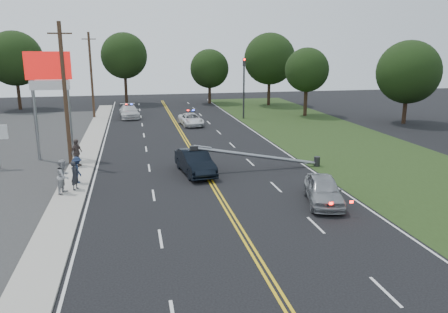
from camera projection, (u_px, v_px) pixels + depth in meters
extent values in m
plane|color=black|center=(231.00, 216.00, 22.09)|extent=(120.00, 120.00, 0.00)
cube|color=#ABA69B|center=(80.00, 171.00, 29.89)|extent=(1.80, 70.00, 0.12)
cube|color=#223314|center=(371.00, 156.00, 34.27)|extent=(12.00, 80.00, 0.01)
cube|color=gold|center=(201.00, 165.00, 31.57)|extent=(0.36, 80.00, 0.00)
cylinder|color=gray|center=(35.00, 114.00, 32.19)|extent=(0.24, 0.24, 7.00)
cylinder|color=gray|center=(69.00, 113.00, 32.67)|extent=(0.24, 0.24, 7.00)
cube|color=#BB0F0C|center=(48.00, 66.00, 31.58)|extent=(3.20, 0.35, 2.00)
cube|color=white|center=(50.00, 85.00, 31.92)|extent=(2.80, 0.30, 0.70)
cylinder|color=#2D2D30|center=(244.00, 89.00, 51.36)|extent=(0.20, 0.20, 7.00)
cube|color=#2D2D30|center=(244.00, 62.00, 50.61)|extent=(0.28, 0.28, 0.90)
sphere|color=#FF0C07|center=(244.00, 60.00, 50.38)|extent=(0.22, 0.22, 0.22)
cylinder|color=#2D2D30|center=(317.00, 161.00, 31.21)|extent=(0.44, 0.44, 0.70)
cylinder|color=gray|center=(258.00, 156.00, 30.17)|extent=(8.90, 0.24, 1.80)
cube|color=#2D2D30|center=(194.00, 148.00, 29.10)|extent=(0.55, 0.32, 0.30)
cylinder|color=#382619|center=(65.00, 96.00, 30.42)|extent=(0.28, 0.28, 10.00)
cube|color=#382619|center=(60.00, 33.00, 29.40)|extent=(1.60, 0.10, 0.10)
cylinder|color=#382619|center=(91.00, 76.00, 51.31)|extent=(0.28, 0.28, 10.00)
cube|color=#382619|center=(89.00, 39.00, 50.28)|extent=(1.60, 0.10, 0.10)
cylinder|color=black|center=(19.00, 95.00, 59.26)|extent=(0.44, 0.44, 3.96)
sphere|color=black|center=(15.00, 58.00, 58.08)|extent=(7.26, 7.26, 7.26)
cylinder|color=black|center=(126.00, 90.00, 64.91)|extent=(0.44, 0.44, 4.11)
sphere|color=black|center=(124.00, 56.00, 63.68)|extent=(6.67, 6.67, 6.67)
cylinder|color=black|center=(210.00, 93.00, 65.94)|extent=(0.44, 0.44, 3.00)
sphere|color=black|center=(209.00, 69.00, 65.04)|extent=(5.75, 5.75, 5.75)
cylinder|color=black|center=(269.00, 92.00, 63.75)|extent=(0.44, 0.44, 3.87)
sphere|color=black|center=(270.00, 59.00, 62.60)|extent=(7.35, 7.35, 7.35)
cylinder|color=black|center=(305.00, 103.00, 53.94)|extent=(0.44, 0.44, 3.26)
sphere|color=black|center=(307.00, 70.00, 52.97)|extent=(5.33, 5.33, 5.33)
cylinder|color=black|center=(405.00, 109.00, 48.42)|extent=(0.44, 0.44, 3.29)
sphere|color=black|center=(409.00, 72.00, 47.44)|extent=(6.83, 6.83, 6.83)
imported|color=black|center=(195.00, 162.00, 29.28)|extent=(2.36, 5.08, 1.61)
imported|color=gray|center=(324.00, 190.00, 23.70)|extent=(2.86, 4.75, 1.51)
imported|color=white|center=(191.00, 119.00, 47.51)|extent=(2.56, 4.80, 1.28)
imported|color=silver|center=(129.00, 111.00, 52.56)|extent=(2.53, 5.40, 1.53)
imported|color=#24252C|center=(75.00, 175.00, 25.62)|extent=(0.61, 0.73, 1.71)
imported|color=#9D9DA2|center=(64.00, 176.00, 24.97)|extent=(1.04, 1.16, 1.98)
imported|color=#1B2845|center=(77.00, 170.00, 26.92)|extent=(0.96, 1.22, 1.65)
imported|color=#4E423E|center=(77.00, 153.00, 30.60)|extent=(1.00, 1.23, 1.95)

